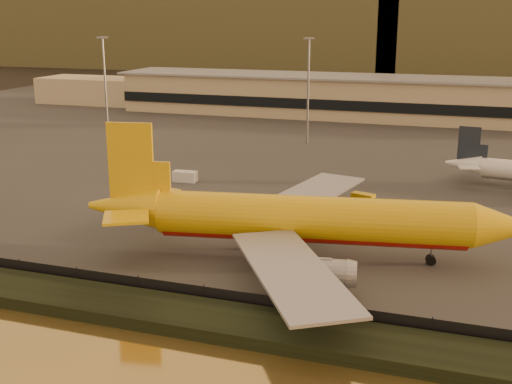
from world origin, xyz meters
The scene contains 10 objects.
ground centered at (0.00, 0.00, 0.00)m, with size 900.00×900.00×0.00m, color black.
embankment centered at (0.00, -17.00, 0.70)m, with size 320.00×7.00×1.40m, color black.
tarmac centered at (0.00, 95.00, 0.10)m, with size 320.00×220.00×0.20m, color #2D2D2D.
perimeter_fence centered at (0.00, -13.00, 1.30)m, with size 300.00×0.05×2.20m, color black.
terminal_building centered at (-14.52, 125.55, 6.25)m, with size 202.00×25.00×12.60m.
apron_light_masts centered at (15.00, 75.00, 15.70)m, with size 152.20×12.20×25.40m.
distant_hills centered at (-20.74, 340.00, 31.39)m, with size 470.00×160.00×70.00m.
dhl_cargo_jet centered at (8.59, 4.20, 5.34)m, with size 57.54×55.65×17.23m.
gse_vehicle_yellow centered at (11.89, 31.77, 1.05)m, with size 3.78×1.70×1.70m, color #E0AD0B.
gse_vehicle_white centered at (-22.58, 35.49, 1.21)m, with size 4.47×2.01×2.01m, color silver.
Camera 1 is at (27.80, -71.94, 30.73)m, focal length 45.00 mm.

